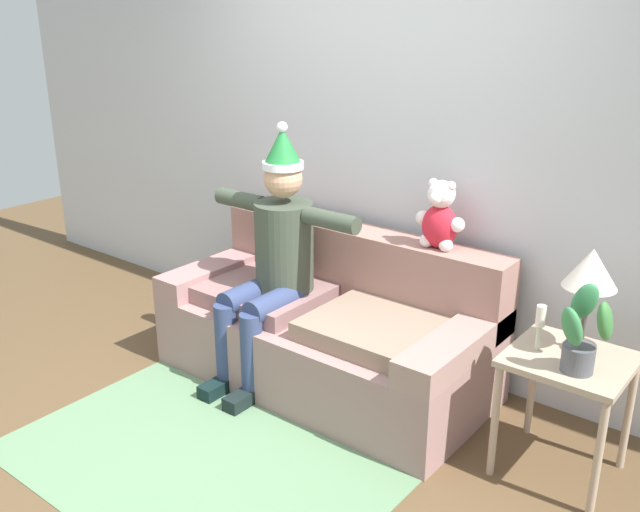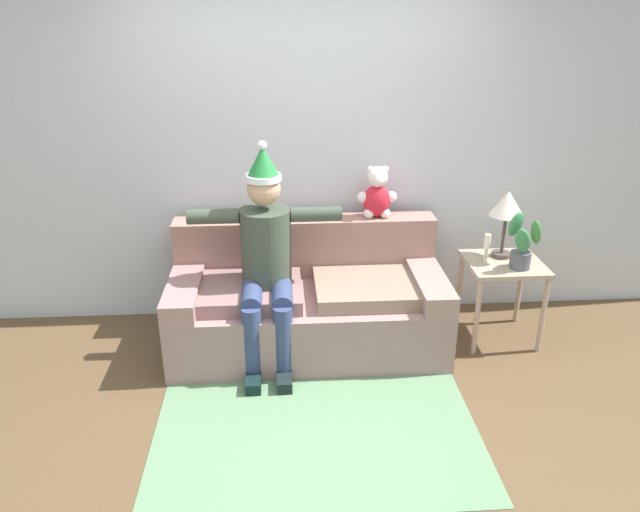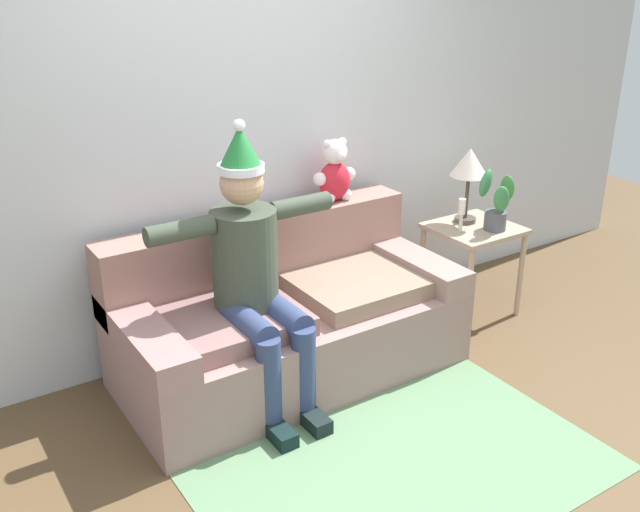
{
  "view_description": "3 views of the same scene",
  "coord_description": "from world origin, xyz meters",
  "px_view_note": "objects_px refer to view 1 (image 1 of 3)",
  "views": [
    {
      "loc": [
        2.26,
        -1.94,
        2.11
      ],
      "look_at": [
        0.0,
        0.92,
        0.79
      ],
      "focal_mm": 39.45,
      "sensor_mm": 36.0,
      "label": 1
    },
    {
      "loc": [
        -0.17,
        -2.87,
        2.33
      ],
      "look_at": [
        0.08,
        0.91,
        0.71
      ],
      "focal_mm": 34.13,
      "sensor_mm": 36.0,
      "label": 2
    },
    {
      "loc": [
        -1.82,
        -2.11,
        2.22
      ],
      "look_at": [
        0.09,
        0.8,
        0.76
      ],
      "focal_mm": 40.29,
      "sensor_mm": 36.0,
      "label": 3
    }
  ],
  "objects_px": {
    "person_seated": "(274,255)",
    "side_table": "(568,376)",
    "teddy_bear": "(440,218)",
    "potted_plant": "(583,334)",
    "candle_tall": "(540,322)",
    "couch": "(330,327)",
    "table_lamp": "(591,273)"
  },
  "relations": [
    {
      "from": "person_seated",
      "to": "side_table",
      "type": "bearing_deg",
      "value": 4.25
    },
    {
      "from": "person_seated",
      "to": "side_table",
      "type": "distance_m",
      "value": 1.7
    },
    {
      "from": "side_table",
      "to": "potted_plant",
      "type": "distance_m",
      "value": 0.3
    },
    {
      "from": "table_lamp",
      "to": "couch",
      "type": "bearing_deg",
      "value": -177.75
    },
    {
      "from": "teddy_bear",
      "to": "potted_plant",
      "type": "bearing_deg",
      "value": -24.39
    },
    {
      "from": "side_table",
      "to": "potted_plant",
      "type": "height_order",
      "value": "potted_plant"
    },
    {
      "from": "teddy_bear",
      "to": "candle_tall",
      "type": "distance_m",
      "value": 0.85
    },
    {
      "from": "table_lamp",
      "to": "candle_tall",
      "type": "xyz_separation_m",
      "value": [
        -0.16,
        -0.12,
        -0.24
      ]
    },
    {
      "from": "potted_plant",
      "to": "couch",
      "type": "bearing_deg",
      "value": 174.24
    },
    {
      "from": "person_seated",
      "to": "couch",
      "type": "bearing_deg",
      "value": 31.18
    },
    {
      "from": "candle_tall",
      "to": "side_table",
      "type": "bearing_deg",
      "value": 7.68
    },
    {
      "from": "couch",
      "to": "candle_tall",
      "type": "height_order",
      "value": "couch"
    },
    {
      "from": "person_seated",
      "to": "candle_tall",
      "type": "distance_m",
      "value": 1.53
    },
    {
      "from": "side_table",
      "to": "candle_tall",
      "type": "xyz_separation_m",
      "value": [
        -0.15,
        -0.02,
        0.24
      ]
    },
    {
      "from": "teddy_bear",
      "to": "table_lamp",
      "type": "xyz_separation_m",
      "value": [
        0.88,
        -0.23,
        -0.04
      ]
    },
    {
      "from": "couch",
      "to": "candle_tall",
      "type": "xyz_separation_m",
      "value": [
        1.25,
        -0.06,
        0.42
      ]
    },
    {
      "from": "teddy_bear",
      "to": "potted_plant",
      "type": "height_order",
      "value": "teddy_bear"
    },
    {
      "from": "potted_plant",
      "to": "person_seated",
      "type": "bearing_deg",
      "value": -179.31
    },
    {
      "from": "teddy_bear",
      "to": "candle_tall",
      "type": "bearing_deg",
      "value": -25.4
    },
    {
      "from": "teddy_bear",
      "to": "table_lamp",
      "type": "bearing_deg",
      "value": -14.3
    },
    {
      "from": "teddy_bear",
      "to": "potted_plant",
      "type": "distance_m",
      "value": 1.07
    },
    {
      "from": "couch",
      "to": "teddy_bear",
      "type": "bearing_deg",
      "value": 28.23
    },
    {
      "from": "teddy_bear",
      "to": "potted_plant",
      "type": "xyz_separation_m",
      "value": [
        0.95,
        -0.43,
        -0.24
      ]
    },
    {
      "from": "couch",
      "to": "table_lamp",
      "type": "xyz_separation_m",
      "value": [
        1.41,
        0.06,
        0.66
      ]
    },
    {
      "from": "person_seated",
      "to": "teddy_bear",
      "type": "relative_size",
      "value": 3.94
    },
    {
      "from": "side_table",
      "to": "potted_plant",
      "type": "relative_size",
      "value": 1.53
    },
    {
      "from": "side_table",
      "to": "table_lamp",
      "type": "bearing_deg",
      "value": 85.01
    },
    {
      "from": "side_table",
      "to": "person_seated",
      "type": "bearing_deg",
      "value": -175.75
    },
    {
      "from": "couch",
      "to": "teddy_bear",
      "type": "height_order",
      "value": "teddy_bear"
    },
    {
      "from": "teddy_bear",
      "to": "table_lamp",
      "type": "distance_m",
      "value": 0.91
    },
    {
      "from": "teddy_bear",
      "to": "side_table",
      "type": "height_order",
      "value": "teddy_bear"
    },
    {
      "from": "table_lamp",
      "to": "candle_tall",
      "type": "distance_m",
      "value": 0.31
    }
  ]
}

